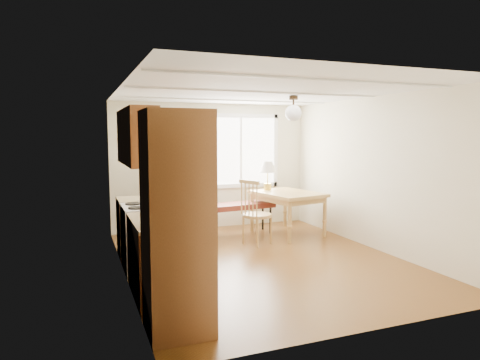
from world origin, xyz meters
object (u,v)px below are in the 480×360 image
refrigerator (186,193)px  chair (253,208)px  dining_table (287,197)px  bench (241,206)px

refrigerator → chair: bearing=-50.3°
dining_table → bench: bearing=144.9°
dining_table → refrigerator: bearing=149.3°
bench → dining_table: dining_table is taller
bench → refrigerator: bearing=158.5°
refrigerator → bench: size_ratio=1.21×
bench → chair: chair is taller
chair → dining_table: bearing=6.3°
bench → chair: bearing=-104.0°
bench → chair: 0.89m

